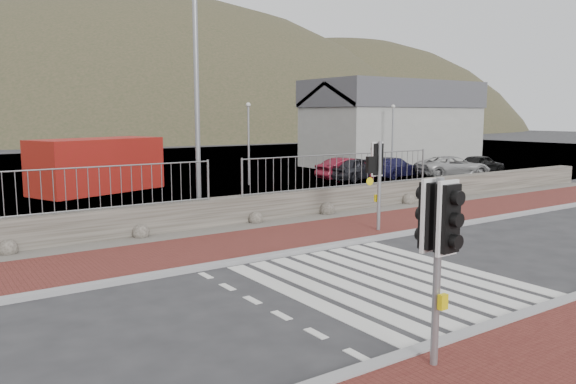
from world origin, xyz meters
TOP-DOWN VIEW (x-y plane):
  - ground at (0.00, 0.00)m, footprint 220.00×220.00m
  - sidewalk_far at (0.00, 4.50)m, footprint 40.00×3.00m
  - kerb_near at (0.00, -3.00)m, footprint 40.00×0.25m
  - kerb_far at (0.00, 3.00)m, footprint 40.00×0.25m
  - zebra_crossing at (-0.00, 0.00)m, footprint 4.62×5.60m
  - gravel_strip at (0.00, 6.50)m, footprint 40.00×1.50m
  - stone_wall at (0.00, 7.30)m, footprint 40.00×0.60m
  - railing at (0.00, 7.15)m, footprint 18.07×0.07m
  - quay at (0.00, 27.90)m, footprint 120.00×40.00m
  - harbor_building at (20.00, 19.90)m, footprint 12.20×6.20m
  - hills_backdrop at (6.74, 87.90)m, footprint 254.00×90.00m
  - traffic_signal_near at (-2.43, -3.44)m, footprint 0.39×0.24m
  - traffic_signal_far at (3.30, 3.73)m, footprint 0.67×0.29m
  - streetlight at (-0.32, 8.15)m, footprint 1.88×0.80m
  - shipping_container at (-0.99, 17.71)m, footprint 6.34×4.39m
  - car_a at (11.72, 14.44)m, footprint 4.05×2.50m
  - car_b at (11.54, 14.64)m, footprint 3.74×1.49m
  - car_c at (14.52, 14.36)m, footprint 4.21×2.58m
  - car_d at (17.55, 12.57)m, footprint 4.65×3.22m
  - car_e at (20.30, 12.76)m, footprint 3.38×1.40m

SIDE VIEW (x-z plane):
  - hills_backdrop at x=6.74m, z-range -73.05..26.95m
  - ground at x=0.00m, z-range 0.00..0.00m
  - quay at x=0.00m, z-range -0.25..0.25m
  - zebra_crossing at x=0.00m, z-range 0.00..0.01m
  - gravel_strip at x=0.00m, z-range 0.00..0.06m
  - sidewalk_far at x=0.00m, z-range 0.00..0.08m
  - kerb_near at x=0.00m, z-range -0.01..0.11m
  - kerb_far at x=0.00m, z-range -0.01..0.11m
  - stone_wall at x=0.00m, z-range 0.00..0.90m
  - car_c at x=14.52m, z-range 0.00..1.14m
  - car_e at x=20.30m, z-range 0.00..1.14m
  - car_d at x=17.55m, z-range 0.00..1.18m
  - car_b at x=11.54m, z-range 0.00..1.21m
  - car_a at x=11.72m, z-range 0.00..1.29m
  - shipping_container at x=-0.99m, z-range 0.00..2.44m
  - railing at x=0.00m, z-range 1.21..2.43m
  - traffic_signal_near at x=-2.43m, z-range 0.59..3.28m
  - traffic_signal_far at x=3.30m, z-range 0.61..3.36m
  - harbor_building at x=20.00m, z-range 0.03..5.83m
  - streetlight at x=-0.32m, z-range 0.57..9.73m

